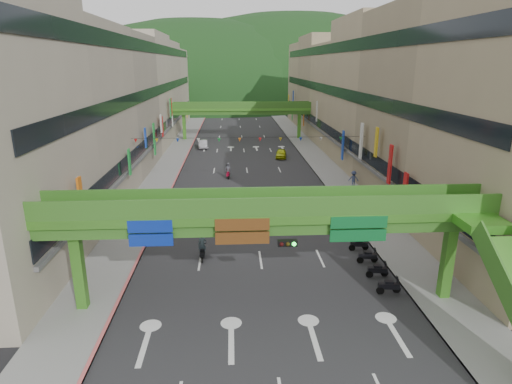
# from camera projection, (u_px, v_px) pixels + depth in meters

# --- Properties ---
(ground) EXTENTS (320.00, 320.00, 0.00)m
(ground) POSITION_uv_depth(u_px,v_px,m) (277.00, 370.00, 20.41)
(ground) COLOR black
(ground) RESTS_ON ground
(road_slab) EXTENTS (18.00, 140.00, 0.02)m
(road_slab) POSITION_uv_depth(u_px,v_px,m) (245.00, 155.00, 68.21)
(road_slab) COLOR #28282B
(road_slab) RESTS_ON ground
(sidewalk_left) EXTENTS (4.00, 140.00, 0.15)m
(sidewalk_left) POSITION_uv_depth(u_px,v_px,m) (175.00, 156.00, 67.59)
(sidewalk_left) COLOR gray
(sidewalk_left) RESTS_ON ground
(sidewalk_right) EXTENTS (4.00, 140.00, 0.15)m
(sidewalk_right) POSITION_uv_depth(u_px,v_px,m) (313.00, 154.00, 68.78)
(sidewalk_right) COLOR gray
(sidewalk_right) RESTS_ON ground
(curb_left) EXTENTS (0.20, 140.00, 0.18)m
(curb_left) POSITION_uv_depth(u_px,v_px,m) (187.00, 155.00, 67.69)
(curb_left) COLOR #CC5959
(curb_left) RESTS_ON ground
(curb_right) EXTENTS (0.20, 140.00, 0.18)m
(curb_right) POSITION_uv_depth(u_px,v_px,m) (301.00, 154.00, 68.68)
(curb_right) COLOR gray
(curb_right) RESTS_ON ground
(building_row_left) EXTENTS (12.80, 95.00, 19.00)m
(building_row_left) POSITION_uv_depth(u_px,v_px,m) (119.00, 95.00, 64.45)
(building_row_left) COLOR #9E937F
(building_row_left) RESTS_ON ground
(building_row_right) EXTENTS (12.80, 95.00, 19.00)m
(building_row_right) POSITION_uv_depth(u_px,v_px,m) (366.00, 94.00, 66.51)
(building_row_right) COLOR gray
(building_row_right) RESTS_ON ground
(overpass_near) EXTENTS (28.00, 12.27, 7.10)m
(overpass_near) POSITION_uv_depth(u_px,v_px,m) (285.00, 227.00, 24.11)
(overpass_near) COLOR #4C9E2D
(overpass_near) RESTS_ON ground
(overpass_far) EXTENTS (28.00, 2.20, 7.10)m
(overpass_far) POSITION_uv_depth(u_px,v_px,m) (242.00, 111.00, 80.99)
(overpass_far) COLOR #4C9E2D
(overpass_far) RESTS_ON ground
(hill_left) EXTENTS (168.00, 140.00, 112.00)m
(hill_left) POSITION_uv_depth(u_px,v_px,m) (199.00, 100.00, 172.54)
(hill_left) COLOR #1C4419
(hill_left) RESTS_ON ground
(hill_right) EXTENTS (208.00, 176.00, 128.00)m
(hill_right) POSITION_uv_depth(u_px,v_px,m) (291.00, 96.00, 193.84)
(hill_right) COLOR #1C4419
(hill_right) RESTS_ON ground
(bunting_string) EXTENTS (26.00, 0.36, 0.47)m
(bunting_string) POSITION_uv_depth(u_px,v_px,m) (250.00, 140.00, 47.37)
(bunting_string) COLOR black
(bunting_string) RESTS_ON ground
(scooter_rider_near) EXTENTS (0.62, 1.60, 2.04)m
(scooter_rider_near) POSITION_uv_depth(u_px,v_px,m) (202.00, 247.00, 31.74)
(scooter_rider_near) COLOR black
(scooter_rider_near) RESTS_ON ground
(scooter_rider_mid) EXTENTS (0.92, 1.60, 2.20)m
(scooter_rider_mid) POSITION_uv_depth(u_px,v_px,m) (302.00, 199.00, 42.58)
(scooter_rider_mid) COLOR black
(scooter_rider_mid) RESTS_ON ground
(scooter_rider_left) EXTENTS (1.02, 1.60, 2.09)m
(scooter_rider_left) POSITION_uv_depth(u_px,v_px,m) (203.00, 217.00, 37.74)
(scooter_rider_left) COLOR gray
(scooter_rider_left) RESTS_ON ground
(scooter_rider_far) EXTENTS (0.84, 1.60, 1.99)m
(scooter_rider_far) POSITION_uv_depth(u_px,v_px,m) (228.00, 170.00, 54.38)
(scooter_rider_far) COLOR maroon
(scooter_rider_far) RESTS_ON ground
(parked_scooter_row) EXTENTS (1.60, 7.19, 1.08)m
(parked_scooter_row) POSITION_uv_depth(u_px,v_px,m) (372.00, 263.00, 30.25)
(parked_scooter_row) COLOR black
(parked_scooter_row) RESTS_ON ground
(car_silver) EXTENTS (1.76, 4.31, 1.39)m
(car_silver) POSITION_uv_depth(u_px,v_px,m) (203.00, 144.00, 73.74)
(car_silver) COLOR #B0AEB5
(car_silver) RESTS_ON ground
(car_yellow) EXTENTS (2.18, 4.17, 1.35)m
(car_yellow) POSITION_uv_depth(u_px,v_px,m) (281.00, 154.00, 66.16)
(car_yellow) COLOR #AFB912
(car_yellow) RESTS_ON ground
(pedestrian_red) EXTENTS (1.15, 1.06, 1.90)m
(pedestrian_red) POSITION_uv_depth(u_px,v_px,m) (446.00, 269.00, 28.45)
(pedestrian_red) COLOR #B41625
(pedestrian_red) RESTS_ON ground
(pedestrian_dark) EXTENTS (1.13, 0.95, 1.81)m
(pedestrian_dark) POSITION_uv_depth(u_px,v_px,m) (379.00, 205.00, 41.43)
(pedestrian_dark) COLOR black
(pedestrian_dark) RESTS_ON ground
(pedestrian_blue) EXTENTS (0.95, 0.70, 1.87)m
(pedestrian_blue) POSITION_uv_depth(u_px,v_px,m) (353.00, 180.00, 50.20)
(pedestrian_blue) COLOR navy
(pedestrian_blue) RESTS_ON ground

